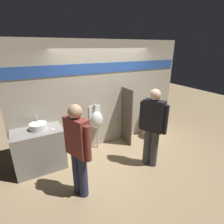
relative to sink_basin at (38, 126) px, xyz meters
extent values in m
plane|color=#997F5B|center=(1.66, -0.33, -0.98)|extent=(16.00, 16.00, 0.00)
cube|color=#B2A893|center=(1.66, 0.27, 0.37)|extent=(4.53, 0.06, 2.70)
cube|color=#2D56AD|center=(1.66, 0.23, 1.07)|extent=(4.44, 0.01, 0.24)
cube|color=gray|center=(-0.05, -0.06, -0.52)|extent=(1.01, 0.60, 0.92)
cylinder|color=silver|center=(0.00, 0.00, 0.00)|extent=(0.36, 0.36, 0.13)
cylinder|color=silver|center=(0.00, 0.12, 0.13)|extent=(0.03, 0.03, 0.14)
cube|color=#B7B7BC|center=(0.25, -0.18, -0.06)|extent=(0.07, 0.14, 0.01)
cube|color=#4C4238|center=(2.19, -0.01, -0.21)|extent=(0.03, 0.49, 1.54)
cylinder|color=silver|center=(1.37, 0.10, -0.69)|extent=(0.04, 0.04, 0.59)
ellipsoid|color=silver|center=(1.37, 0.10, -0.19)|extent=(0.32, 0.25, 0.45)
cube|color=silver|center=(1.37, 0.23, -0.12)|extent=(0.30, 0.02, 0.56)
cylinder|color=silver|center=(1.37, 0.19, 0.13)|extent=(0.06, 0.06, 0.16)
cylinder|color=silver|center=(3.01, -0.14, -0.80)|extent=(0.39, 0.39, 0.37)
torus|color=silver|center=(3.01, -0.14, -0.60)|extent=(0.40, 0.40, 0.04)
cube|color=silver|center=(3.01, 0.15, -0.43)|extent=(0.32, 0.16, 0.36)
cylinder|color=silver|center=(3.01, 0.13, -0.17)|extent=(0.06, 0.06, 0.14)
cylinder|color=#282D4C|center=(0.51, -1.23, -0.56)|extent=(0.16, 0.16, 0.83)
cylinder|color=#282D4C|center=(0.44, -1.08, -0.56)|extent=(0.16, 0.16, 0.83)
cube|color=brown|center=(0.47, -1.16, 0.18)|extent=(0.34, 0.47, 0.66)
cylinder|color=brown|center=(0.57, -1.39, 0.15)|extent=(0.10, 0.10, 0.61)
cylinder|color=brown|center=(0.38, -0.93, 0.15)|extent=(0.10, 0.10, 0.61)
sphere|color=tan|center=(0.47, -1.16, 0.62)|extent=(0.23, 0.23, 0.23)
cylinder|color=#3D3D42|center=(2.18, -1.17, -0.55)|extent=(0.16, 0.16, 0.85)
cylinder|color=#3D3D42|center=(2.09, -1.02, -0.55)|extent=(0.16, 0.16, 0.85)
cube|color=black|center=(2.13, -1.09, 0.21)|extent=(0.39, 0.48, 0.67)
cylinder|color=black|center=(2.26, -1.31, 0.17)|extent=(0.11, 0.11, 0.62)
cylinder|color=black|center=(2.01, -0.87, 0.17)|extent=(0.11, 0.11, 0.62)
sphere|color=beige|center=(2.13, -1.09, 0.66)|extent=(0.23, 0.23, 0.23)
camera|label=1|loc=(-0.23, -3.63, 1.56)|focal=28.00mm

